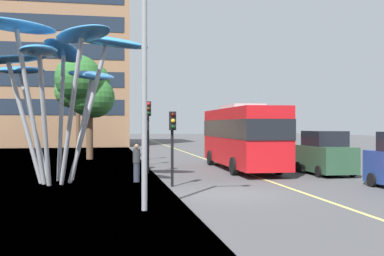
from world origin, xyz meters
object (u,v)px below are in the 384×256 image
Objects in this scene: traffic_light_opposite at (146,125)px; pedestrian at (137,163)px; traffic_light_kerb_far at (148,122)px; street_lamp at (157,62)px; red_bus at (242,134)px; traffic_light_island_mid at (144,124)px; car_parked_mid at (324,154)px; traffic_light_kerb_near at (173,132)px; leaf_sculpture at (59,59)px.

traffic_light_opposite is 14.02m from pedestrian.
traffic_light_kerb_far is 0.55× the size of street_lamp.
red_bus is 6.62m from traffic_light_island_mid.
red_bus is 2.63× the size of car_parked_mid.
traffic_light_island_mid is (-5.53, 3.57, 0.64)m from red_bus.
traffic_light_island_mid is 1.03× the size of traffic_light_opposite.
red_bus is at bearing 53.79° from traffic_light_kerb_near.
leaf_sculpture is (-10.07, -4.65, 3.59)m from red_bus.
leaf_sculpture is 14.48m from car_parked_mid.
traffic_light_kerb_near is 10.61m from traffic_light_island_mid.
leaf_sculpture is at bearing 174.57° from pedestrian.
car_parked_mid is 2.34× the size of pedestrian.
traffic_light_opposite is (0.70, 10.02, -0.19)m from traffic_light_kerb_far.
traffic_light_kerb_far is 11.33m from street_lamp.
traffic_light_opposite reaches higher than traffic_light_kerb_near.
traffic_light_kerb_near is at bearing -157.72° from car_parked_mid.
street_lamp is (-0.72, -11.17, 1.80)m from traffic_light_kerb_far.
traffic_light_island_mid is (0.14, 4.76, -0.11)m from traffic_light_kerb_far.
red_bus is 8.33m from pedestrian.
red_bus is 14.15m from street_lamp.
red_bus reaches higher than pedestrian.
traffic_light_opposite is (5.10, 13.48, -3.04)m from leaf_sculpture.
traffic_light_kerb_near is at bearing 76.91° from street_lamp.
red_bus is 11.66m from leaf_sculpture.
red_bus is 6.16× the size of pedestrian.
traffic_light_island_mid is 0.91× the size of car_parked_mid.
traffic_light_opposite is at bearing 69.26° from leaf_sculpture.
traffic_light_kerb_near is 2.88m from pedestrian.
leaf_sculpture is at bearing -174.93° from car_parked_mid.
traffic_light_kerb_far is at bearing 38.14° from leaf_sculpture.
traffic_light_island_mid is at bearing 61.09° from leaf_sculpture.
traffic_light_kerb_far is (-0.52, 5.83, 0.50)m from traffic_light_kerb_near.
traffic_light_opposite is (0.18, 15.85, 0.30)m from traffic_light_kerb_near.
pedestrian is (-1.02, -8.56, -1.85)m from traffic_light_island_mid.
red_bus is 5.84m from traffic_light_kerb_far.
pedestrian is (-10.16, -1.55, -0.20)m from car_parked_mid.
car_parked_mid is 0.58× the size of street_lamp.
street_lamp is (-9.99, -8.92, 3.56)m from car_parked_mid.
traffic_light_island_mid reaches higher than traffic_light_opposite.
leaf_sculpture reaches higher than car_parked_mid.
traffic_light_kerb_far is at bearing 95.13° from traffic_light_kerb_near.
pedestrian is at bearing -96.81° from traffic_light_island_mid.
pedestrian is at bearing -103.14° from traffic_light_kerb_far.
red_bus is 2.77× the size of traffic_light_kerb_far.
leaf_sculpture is at bearing -110.74° from traffic_light_opposite.
traffic_light_opposite is at bearing 119.38° from red_bus.
street_lamp is (-1.42, -21.19, 1.99)m from traffic_light_opposite.
leaf_sculpture reaches higher than traffic_light_kerb_near.
leaf_sculpture is 1.16× the size of street_lamp.
traffic_light_island_mid is at bearing -96.10° from traffic_light_opposite.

